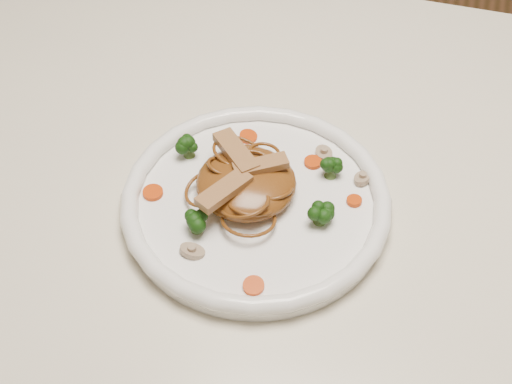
# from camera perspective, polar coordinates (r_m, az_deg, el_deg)

# --- Properties ---
(table) EXTENTS (1.20, 0.80, 0.75)m
(table) POSITION_cam_1_polar(r_m,az_deg,el_deg) (0.87, 6.56, -3.03)
(table) COLOR beige
(table) RESTS_ON ground
(plate) EXTENTS (0.38, 0.38, 0.02)m
(plate) POSITION_cam_1_polar(r_m,az_deg,el_deg) (0.75, 0.00, -1.12)
(plate) COLOR white
(plate) RESTS_ON table
(noodle_mound) EXTENTS (0.12, 0.12, 0.04)m
(noodle_mound) POSITION_cam_1_polar(r_m,az_deg,el_deg) (0.74, -0.83, 0.79)
(noodle_mound) COLOR brown
(noodle_mound) RESTS_ON plate
(chicken_a) EXTENTS (0.06, 0.05, 0.01)m
(chicken_a) POSITION_cam_1_polar(r_m,az_deg,el_deg) (0.73, 0.40, 2.25)
(chicken_a) COLOR #A98450
(chicken_a) RESTS_ON noodle_mound
(chicken_b) EXTENTS (0.07, 0.07, 0.01)m
(chicken_b) POSITION_cam_1_polar(r_m,az_deg,el_deg) (0.75, -1.71, 3.38)
(chicken_b) COLOR #A98450
(chicken_b) RESTS_ON noodle_mound
(chicken_c) EXTENTS (0.05, 0.07, 0.01)m
(chicken_c) POSITION_cam_1_polar(r_m,az_deg,el_deg) (0.71, -2.70, 0.14)
(chicken_c) COLOR #A98450
(chicken_c) RESTS_ON noodle_mound
(broccoli_0) EXTENTS (0.03, 0.03, 0.03)m
(broccoli_0) POSITION_cam_1_polar(r_m,az_deg,el_deg) (0.76, 6.36, 2.14)
(broccoli_0) COLOR #16400D
(broccoli_0) RESTS_ON plate
(broccoli_1) EXTENTS (0.04, 0.04, 0.03)m
(broccoli_1) POSITION_cam_1_polar(r_m,az_deg,el_deg) (0.79, -5.71, 3.95)
(broccoli_1) COLOR #16400D
(broccoli_1) RESTS_ON plate
(broccoli_2) EXTENTS (0.03, 0.03, 0.03)m
(broccoli_2) POSITION_cam_1_polar(r_m,az_deg,el_deg) (0.71, -5.04, -2.51)
(broccoli_2) COLOR #16400D
(broccoli_2) RESTS_ON plate
(broccoli_3) EXTENTS (0.03, 0.03, 0.03)m
(broccoli_3) POSITION_cam_1_polar(r_m,az_deg,el_deg) (0.72, 5.45, -1.76)
(broccoli_3) COLOR #16400D
(broccoli_3) RESTS_ON plate
(carrot_0) EXTENTS (0.02, 0.02, 0.00)m
(carrot_0) POSITION_cam_1_polar(r_m,az_deg,el_deg) (0.78, 4.81, 2.52)
(carrot_0) COLOR #B82D06
(carrot_0) RESTS_ON plate
(carrot_1) EXTENTS (0.02, 0.02, 0.00)m
(carrot_1) POSITION_cam_1_polar(r_m,az_deg,el_deg) (0.76, -8.67, -0.05)
(carrot_1) COLOR #B82D06
(carrot_1) RESTS_ON plate
(carrot_2) EXTENTS (0.02, 0.02, 0.00)m
(carrot_2) POSITION_cam_1_polar(r_m,az_deg,el_deg) (0.75, 8.27, -0.74)
(carrot_2) COLOR #B82D06
(carrot_2) RESTS_ON plate
(carrot_3) EXTENTS (0.03, 0.03, 0.00)m
(carrot_3) POSITION_cam_1_polar(r_m,az_deg,el_deg) (0.81, -0.66, 4.69)
(carrot_3) COLOR #B82D06
(carrot_3) RESTS_ON plate
(carrot_4) EXTENTS (0.02, 0.02, 0.00)m
(carrot_4) POSITION_cam_1_polar(r_m,az_deg,el_deg) (0.67, -0.21, -7.89)
(carrot_4) COLOR #B82D06
(carrot_4) RESTS_ON plate
(mushroom_0) EXTENTS (0.03, 0.03, 0.01)m
(mushroom_0) POSITION_cam_1_polar(r_m,az_deg,el_deg) (0.70, -5.39, -4.98)
(mushroom_0) COLOR #BEA78E
(mushroom_0) RESTS_ON plate
(mushroom_1) EXTENTS (0.03, 0.03, 0.01)m
(mushroom_1) POSITION_cam_1_polar(r_m,az_deg,el_deg) (0.77, 8.94, 1.15)
(mushroom_1) COLOR #BEA78E
(mushroom_1) RESTS_ON plate
(mushroom_2) EXTENTS (0.03, 0.03, 0.01)m
(mushroom_2) POSITION_cam_1_polar(r_m,az_deg,el_deg) (0.81, -5.89, 4.35)
(mushroom_2) COLOR #BEA78E
(mushroom_2) RESTS_ON plate
(mushroom_3) EXTENTS (0.04, 0.04, 0.01)m
(mushroom_3) POSITION_cam_1_polar(r_m,az_deg,el_deg) (0.80, 5.74, 3.24)
(mushroom_3) COLOR #BEA78E
(mushroom_3) RESTS_ON plate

